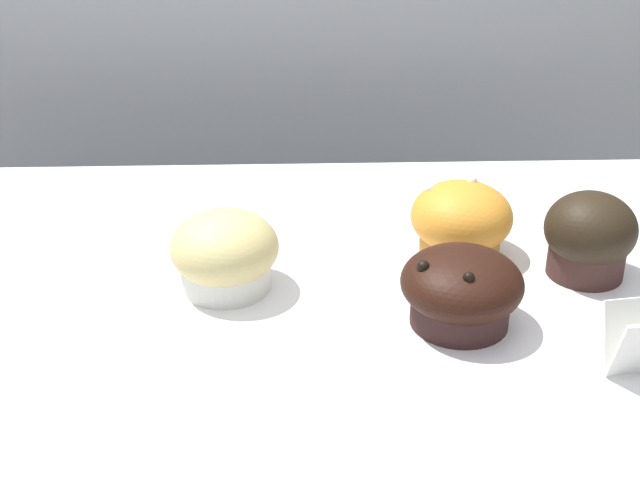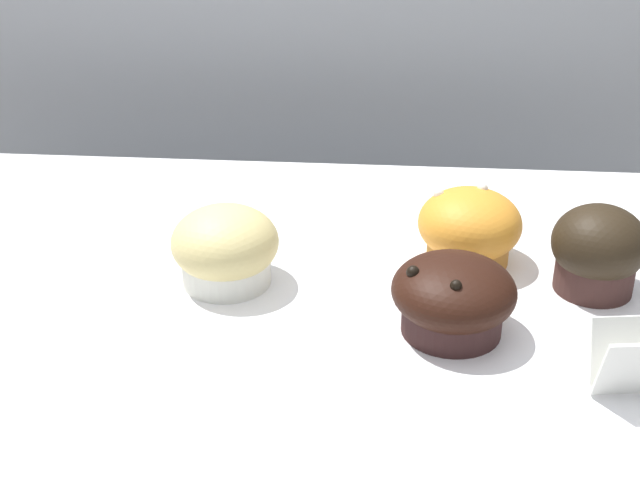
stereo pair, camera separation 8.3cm
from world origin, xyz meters
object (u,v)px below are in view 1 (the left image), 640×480
Objects in this scene: muffin_front_center at (225,253)px; muffin_back_left at (589,236)px; muffin_front_left at (461,289)px; muffin_back_right at (461,221)px.

muffin_back_left is (0.34, 0.01, 0.00)m from muffin_front_center.
muffin_back_left is at bearing 31.24° from muffin_front_left.
muffin_front_center is at bearing -177.75° from muffin_back_left.
muffin_front_center is 0.24m from muffin_back_right.
muffin_back_right reaches higher than muffin_front_left.
muffin_back_left reaches higher than muffin_back_right.
muffin_front_left is at bearing -18.33° from muffin_front_center.
muffin_front_center is at bearing 161.67° from muffin_front_left.
muffin_back_right is at bearing 157.30° from muffin_back_left.
muffin_front_center is 1.00× the size of muffin_back_right.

